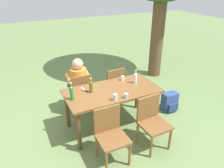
# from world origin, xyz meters

# --- Properties ---
(ground_plane) EXTENTS (24.00, 24.00, 0.00)m
(ground_plane) POSITION_xyz_m (0.00, 0.00, 0.00)
(ground_plane) COLOR #6B844C
(dining_table) EXTENTS (1.67, 0.85, 0.78)m
(dining_table) POSITION_xyz_m (0.00, 0.00, 0.68)
(dining_table) COLOR brown
(dining_table) RESTS_ON ground_plane
(chair_far_left) EXTENTS (0.44, 0.44, 0.87)m
(chair_far_left) POSITION_xyz_m (-0.38, 0.72, 0.49)
(chair_far_left) COLOR brown
(chair_far_left) RESTS_ON ground_plane
(chair_far_right) EXTENTS (0.47, 0.47, 0.87)m
(chair_far_right) POSITION_xyz_m (0.38, 0.72, 0.49)
(chair_far_right) COLOR brown
(chair_far_right) RESTS_ON ground_plane
(chair_near_right) EXTENTS (0.46, 0.46, 0.87)m
(chair_near_right) POSITION_xyz_m (0.37, -0.72, 0.49)
(chair_near_right) COLOR brown
(chair_near_right) RESTS_ON ground_plane
(chair_near_left) EXTENTS (0.44, 0.44, 0.87)m
(chair_near_left) POSITION_xyz_m (-0.38, -0.72, 0.49)
(chair_near_left) COLOR brown
(chair_near_left) RESTS_ON ground_plane
(person_in_white_shirt) EXTENTS (0.47, 0.61, 1.18)m
(person_in_white_shirt) POSITION_xyz_m (-0.38, 0.83, 0.66)
(person_in_white_shirt) COLOR orange
(person_in_white_shirt) RESTS_ON ground_plane
(bottle_olive) EXTENTS (0.06, 0.06, 0.27)m
(bottle_olive) POSITION_xyz_m (-0.36, 0.09, 0.89)
(bottle_olive) COLOR #566623
(bottle_olive) RESTS_ON dining_table
(bottle_green) EXTENTS (0.06, 0.06, 0.31)m
(bottle_green) POSITION_xyz_m (-0.73, -0.01, 0.91)
(bottle_green) COLOR #287A38
(bottle_green) RESTS_ON dining_table
(bottle_clear) EXTENTS (0.06, 0.06, 0.26)m
(bottle_clear) POSITION_xyz_m (0.52, 0.07, 0.89)
(bottle_clear) COLOR white
(bottle_clear) RESTS_ON dining_table
(cup_white) EXTENTS (0.06, 0.06, 0.09)m
(cup_white) POSITION_xyz_m (0.36, 0.27, 0.82)
(cup_white) COLOR white
(cup_white) RESTS_ON dining_table
(cup_steel) EXTENTS (0.07, 0.07, 0.08)m
(cup_steel) POSITION_xyz_m (0.09, -0.36, 0.82)
(cup_steel) COLOR #B2B7BC
(cup_steel) RESTS_ON dining_table
(cup_glass) EXTENTS (0.07, 0.07, 0.11)m
(cup_glass) POSITION_xyz_m (-0.11, -0.34, 0.83)
(cup_glass) COLOR silver
(cup_glass) RESTS_ON dining_table
(table_knife) EXTENTS (0.06, 0.24, 0.01)m
(table_knife) POSITION_xyz_m (-0.44, 0.20, 0.78)
(table_knife) COLOR silver
(table_knife) RESTS_ON dining_table
(backpack_by_near_side) EXTENTS (0.32, 0.25, 0.40)m
(backpack_by_near_side) POSITION_xyz_m (1.34, -0.05, 0.20)
(backpack_by_near_side) COLOR #2D4784
(backpack_by_near_side) RESTS_ON ground_plane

